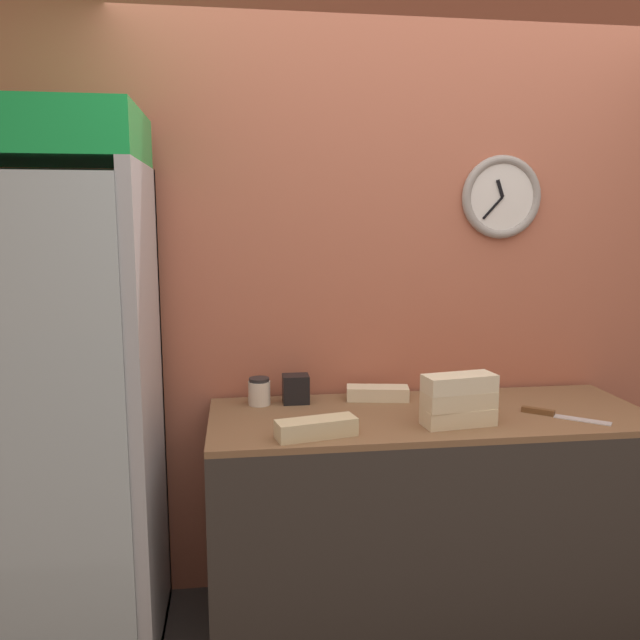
{
  "coord_description": "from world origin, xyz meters",
  "views": [
    {
      "loc": [
        -0.76,
        -1.46,
        1.66
      ],
      "look_at": [
        -0.44,
        0.97,
        1.27
      ],
      "focal_mm": 35.0,
      "sensor_mm": 36.0,
      "label": 1
    }
  ],
  "objects_px": {
    "sandwich_flat_right": "(378,393)",
    "sandwich_stack_middle": "(459,400)",
    "beverage_cooler": "(66,370)",
    "sandwich_flat_left": "(316,428)",
    "sandwich_stack_top": "(460,383)",
    "chefs_knife": "(553,414)",
    "sandwich_stack_bottom": "(458,416)",
    "napkin_dispenser": "(296,389)",
    "condiment_jar": "(259,391)"
  },
  "relations": [
    {
      "from": "beverage_cooler",
      "to": "sandwich_stack_top",
      "type": "height_order",
      "value": "beverage_cooler"
    },
    {
      "from": "sandwich_stack_bottom",
      "to": "condiment_jar",
      "type": "relative_size",
      "value": 2.49
    },
    {
      "from": "sandwich_stack_bottom",
      "to": "condiment_jar",
      "type": "bearing_deg",
      "value": 153.5
    },
    {
      "from": "sandwich_flat_left",
      "to": "sandwich_flat_right",
      "type": "distance_m",
      "value": 0.54
    },
    {
      "from": "sandwich_flat_left",
      "to": "beverage_cooler",
      "type": "bearing_deg",
      "value": 162.88
    },
    {
      "from": "beverage_cooler",
      "to": "sandwich_stack_bottom",
      "type": "xyz_separation_m",
      "value": [
        1.46,
        -0.22,
        -0.17
      ]
    },
    {
      "from": "sandwich_flat_left",
      "to": "chefs_knife",
      "type": "relative_size",
      "value": 1.07
    },
    {
      "from": "chefs_knife",
      "to": "condiment_jar",
      "type": "bearing_deg",
      "value": 164.73
    },
    {
      "from": "sandwich_stack_bottom",
      "to": "condiment_jar",
      "type": "xyz_separation_m",
      "value": [
        -0.73,
        0.37,
        0.02
      ]
    },
    {
      "from": "sandwich_stack_middle",
      "to": "sandwich_flat_left",
      "type": "distance_m",
      "value": 0.55
    },
    {
      "from": "sandwich_stack_middle",
      "to": "chefs_knife",
      "type": "relative_size",
      "value": 1.01
    },
    {
      "from": "sandwich_flat_right",
      "to": "napkin_dispenser",
      "type": "relative_size",
      "value": 2.31
    },
    {
      "from": "chefs_knife",
      "to": "sandwich_stack_bottom",
      "type": "bearing_deg",
      "value": -172.42
    },
    {
      "from": "sandwich_stack_middle",
      "to": "beverage_cooler",
      "type": "bearing_deg",
      "value": 171.37
    },
    {
      "from": "sandwich_flat_right",
      "to": "condiment_jar",
      "type": "bearing_deg",
      "value": -179.48
    },
    {
      "from": "sandwich_stack_bottom",
      "to": "napkin_dispenser",
      "type": "xyz_separation_m",
      "value": [
        -0.58,
        0.37,
        0.03
      ]
    },
    {
      "from": "sandwich_stack_bottom",
      "to": "sandwich_flat_right",
      "type": "relative_size",
      "value": 1.02
    },
    {
      "from": "sandwich_stack_bottom",
      "to": "sandwich_flat_left",
      "type": "height_order",
      "value": "same"
    },
    {
      "from": "condiment_jar",
      "to": "napkin_dispenser",
      "type": "distance_m",
      "value": 0.15
    },
    {
      "from": "sandwich_flat_right",
      "to": "sandwich_stack_middle",
      "type": "bearing_deg",
      "value": -58.51
    },
    {
      "from": "beverage_cooler",
      "to": "sandwich_stack_bottom",
      "type": "relative_size",
      "value": 7.2
    },
    {
      "from": "sandwich_stack_middle",
      "to": "sandwich_flat_right",
      "type": "height_order",
      "value": "sandwich_stack_middle"
    },
    {
      "from": "beverage_cooler",
      "to": "condiment_jar",
      "type": "xyz_separation_m",
      "value": [
        0.73,
        0.14,
        -0.15
      ]
    },
    {
      "from": "sandwich_stack_bottom",
      "to": "sandwich_stack_top",
      "type": "bearing_deg",
      "value": 0.0
    },
    {
      "from": "beverage_cooler",
      "to": "sandwich_flat_left",
      "type": "height_order",
      "value": "beverage_cooler"
    },
    {
      "from": "condiment_jar",
      "to": "napkin_dispenser",
      "type": "xyz_separation_m",
      "value": [
        0.15,
        0.01,
        0.0
      ]
    },
    {
      "from": "sandwich_stack_bottom",
      "to": "napkin_dispenser",
      "type": "height_order",
      "value": "napkin_dispenser"
    },
    {
      "from": "beverage_cooler",
      "to": "chefs_knife",
      "type": "distance_m",
      "value": 1.89
    },
    {
      "from": "chefs_knife",
      "to": "beverage_cooler",
      "type": "bearing_deg",
      "value": 174.87
    },
    {
      "from": "sandwich_stack_bottom",
      "to": "sandwich_flat_left",
      "type": "xyz_separation_m",
      "value": [
        -0.55,
        -0.06,
        0.0
      ]
    },
    {
      "from": "sandwich_stack_top",
      "to": "chefs_knife",
      "type": "height_order",
      "value": "sandwich_stack_top"
    },
    {
      "from": "sandwich_stack_top",
      "to": "sandwich_flat_left",
      "type": "distance_m",
      "value": 0.57
    },
    {
      "from": "sandwich_stack_middle",
      "to": "napkin_dispenser",
      "type": "height_order",
      "value": "sandwich_stack_middle"
    },
    {
      "from": "beverage_cooler",
      "to": "sandwich_stack_middle",
      "type": "distance_m",
      "value": 1.48
    },
    {
      "from": "condiment_jar",
      "to": "sandwich_stack_middle",
      "type": "bearing_deg",
      "value": -26.5
    },
    {
      "from": "sandwich_stack_top",
      "to": "napkin_dispenser",
      "type": "relative_size",
      "value": 2.39
    },
    {
      "from": "sandwich_flat_right",
      "to": "sandwich_stack_top",
      "type": "bearing_deg",
      "value": -58.51
    },
    {
      "from": "sandwich_stack_top",
      "to": "napkin_dispenser",
      "type": "xyz_separation_m",
      "value": [
        -0.58,
        0.37,
        -0.1
      ]
    },
    {
      "from": "beverage_cooler",
      "to": "sandwich_stack_top",
      "type": "distance_m",
      "value": 1.48
    },
    {
      "from": "beverage_cooler",
      "to": "sandwich_stack_bottom",
      "type": "height_order",
      "value": "beverage_cooler"
    },
    {
      "from": "sandwich_stack_middle",
      "to": "sandwich_stack_bottom",
      "type": "bearing_deg",
      "value": 0.0
    },
    {
      "from": "beverage_cooler",
      "to": "chefs_knife",
      "type": "height_order",
      "value": "beverage_cooler"
    },
    {
      "from": "sandwich_flat_left",
      "to": "chefs_knife",
      "type": "distance_m",
      "value": 0.96
    },
    {
      "from": "beverage_cooler",
      "to": "sandwich_stack_top",
      "type": "xyz_separation_m",
      "value": [
        1.46,
        -0.22,
        -0.04
      ]
    },
    {
      "from": "sandwich_stack_middle",
      "to": "sandwich_flat_left",
      "type": "height_order",
      "value": "sandwich_stack_middle"
    },
    {
      "from": "sandwich_flat_right",
      "to": "sandwich_stack_bottom",
      "type": "bearing_deg",
      "value": -58.51
    },
    {
      "from": "condiment_jar",
      "to": "sandwich_flat_left",
      "type": "bearing_deg",
      "value": -66.36
    },
    {
      "from": "sandwich_stack_top",
      "to": "sandwich_flat_right",
      "type": "bearing_deg",
      "value": 121.49
    },
    {
      "from": "sandwich_flat_right",
      "to": "chefs_knife",
      "type": "xyz_separation_m",
      "value": [
        0.63,
        -0.32,
        -0.02
      ]
    },
    {
      "from": "beverage_cooler",
      "to": "sandwich_stack_top",
      "type": "relative_size",
      "value": 7.14
    }
  ]
}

